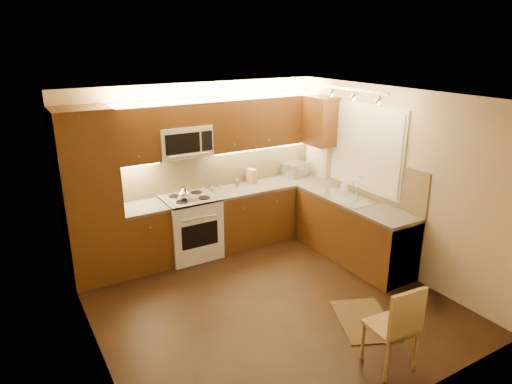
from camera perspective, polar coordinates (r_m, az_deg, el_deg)
floor at (r=5.80m, az=1.54°, el=-13.57°), size 4.00×4.00×0.01m
ceiling at (r=4.94m, az=1.79°, el=11.78°), size 4.00×4.00×0.01m
wall_back at (r=6.93m, az=-7.21°, el=3.10°), size 4.00×0.01×2.50m
wall_front at (r=3.86m, az=17.99°, el=-10.86°), size 4.00×0.01×2.50m
wall_left at (r=4.57m, az=-20.20°, el=-6.30°), size 0.01×4.00×2.50m
wall_right at (r=6.48m, az=16.81°, el=1.33°), size 0.01×4.00×2.50m
pantry at (r=6.23m, az=-20.03°, el=-0.66°), size 0.70×0.60×2.30m
base_cab_back_left at (r=6.62m, az=-13.75°, el=-5.60°), size 0.62×0.60×0.86m
counter_back_left at (r=6.46m, az=-14.05°, el=-1.95°), size 0.62×0.60×0.04m
base_cab_back_right at (r=7.39m, az=1.40°, el=-2.44°), size 1.92×0.60×0.86m
counter_back_right at (r=7.24m, az=1.42°, el=0.88°), size 1.92×0.60×0.04m
base_cab_right at (r=6.81m, az=11.99°, el=-4.76°), size 0.60×2.00×0.86m
counter_right at (r=6.65m, az=12.25°, el=-1.20°), size 0.60×2.00×0.04m
dishwasher at (r=6.37m, az=16.23°, el=-6.84°), size 0.58×0.60×0.84m
backsplash_back at (r=7.07m, az=-4.56°, el=3.10°), size 3.30×0.02×0.60m
backsplash_right at (r=6.75m, az=14.25°, el=1.80°), size 0.02×2.00×0.60m
upper_cab_back_left at (r=6.30m, az=-15.10°, el=6.90°), size 0.62×0.35×0.75m
upper_cab_back_right at (r=7.11m, az=0.95°, el=8.81°), size 1.92×0.35×0.75m
upper_cab_bridge at (r=6.48m, az=-9.34°, el=9.58°), size 0.76×0.35×0.31m
upper_cab_right_corner at (r=7.21m, az=8.13°, el=8.77°), size 0.35×0.50×0.75m
stove at (r=6.79m, az=-8.15°, el=-4.32°), size 0.76×0.65×0.92m
microwave at (r=6.53m, az=-9.12°, el=6.32°), size 0.76×0.38×0.44m
window_frame at (r=6.75m, az=13.60°, el=5.37°), size 0.03×1.44×1.24m
window_blinds at (r=6.73m, az=13.48°, el=5.35°), size 0.02×1.36×1.16m
sink at (r=6.72m, az=11.44°, el=-0.07°), size 0.52×0.86×0.15m
faucet at (r=6.82m, az=12.61°, el=0.78°), size 0.20×0.04×0.30m
track_light_bar at (r=6.20m, az=12.21°, el=12.41°), size 0.04×1.20×0.03m
kettle at (r=6.50m, az=-9.01°, el=-0.15°), size 0.19×0.19×0.20m
toaster_oven at (r=7.65m, az=4.94°, el=2.84°), size 0.43×0.36×0.23m
knife_block at (r=7.26m, az=-0.55°, el=2.03°), size 0.13×0.18×0.22m
spice_jar_a at (r=6.91m, az=-5.44°, el=0.50°), size 0.06×0.06×0.09m
spice_jar_b at (r=7.11m, az=-2.35°, el=1.06°), size 0.05×0.05×0.08m
spice_jar_c at (r=6.95m, az=-4.50°, el=0.63°), size 0.06×0.06×0.09m
spice_jar_d at (r=7.19m, az=-2.34°, el=1.27°), size 0.05×0.05×0.08m
soap_bottle at (r=6.98m, az=10.99°, el=0.81°), size 0.10×0.10×0.18m
rug at (r=5.60m, az=13.38°, el=-15.32°), size 0.88×1.03×0.01m
dining_chair at (r=4.77m, az=16.54°, el=-15.62°), size 0.44×0.44×0.93m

